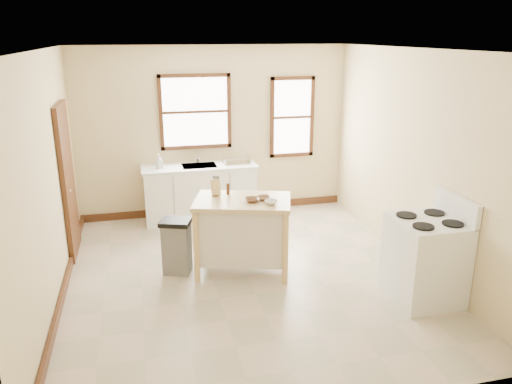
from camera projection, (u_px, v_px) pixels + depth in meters
floor at (247, 276)px, 6.41m from camera, size 5.00×5.00×0.00m
ceiling at (245, 49)px, 5.56m from camera, size 5.00×5.00×0.00m
wall_back at (214, 132)px, 8.30m from camera, size 4.50×0.04×2.80m
wall_left at (46, 183)px, 5.48m from camera, size 0.04×5.00×2.80m
wall_right at (415, 160)px, 6.48m from camera, size 0.04×5.00×2.80m
window_main at (195, 112)px, 8.11m from camera, size 1.17×0.06×1.22m
window_side at (292, 117)px, 8.52m from camera, size 0.77×0.06×1.37m
door_left at (68, 181)px, 6.80m from camera, size 0.06×0.90×2.10m
baseboard_back at (216, 208)px, 8.68m from camera, size 4.50×0.04×0.12m
baseboard_left at (64, 291)px, 5.90m from camera, size 0.04×5.00×0.12m
sink_counter at (200, 192)px, 8.24m from camera, size 1.86×0.62×0.92m
faucet at (198, 156)px, 8.23m from camera, size 0.03×0.03×0.22m
soap_bottle_a at (159, 161)px, 7.91m from camera, size 0.09×0.09×0.23m
soap_bottle_b at (160, 162)px, 7.92m from camera, size 0.11×0.11×0.20m
dish_rack at (236, 160)px, 8.21m from camera, size 0.48×0.38×0.11m
kitchen_island at (243, 236)px, 6.41m from camera, size 1.37×1.08×0.98m
knife_block at (216, 188)px, 6.40m from camera, size 0.11×0.11×0.20m
pepper_grinder at (228, 189)px, 6.45m from camera, size 0.05×0.05×0.15m
bowl_a at (252, 200)px, 6.18m from camera, size 0.21×0.21×0.04m
bowl_b at (264, 198)px, 6.25m from camera, size 0.19×0.19×0.04m
bowl_c at (271, 202)px, 6.09m from camera, size 0.19×0.19×0.05m
trash_bin at (177, 246)px, 6.40m from camera, size 0.46×0.42×0.73m
gas_stove at (426, 249)px, 5.70m from camera, size 0.78×0.79×1.24m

